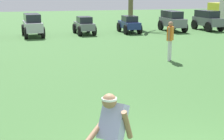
{
  "coord_description": "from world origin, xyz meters",
  "views": [
    {
      "loc": [
        -2.29,
        -4.04,
        2.83
      ],
      "look_at": [
        -0.32,
        3.77,
        0.9
      ],
      "focal_mm": 55.0,
      "sensor_mm": 36.0,
      "label": 1
    }
  ],
  "objects_px": {
    "parked_car_slot_f": "(172,20)",
    "parked_car_slot_g": "(207,20)",
    "frisbee_thrower": "(113,132)",
    "parked_car_slot_d": "(84,25)",
    "parked_car_slot_c": "(32,24)",
    "parked_car_slot_e": "(129,24)",
    "teammate_midfield": "(170,37)"
  },
  "relations": [
    {
      "from": "frisbee_thrower",
      "to": "parked_car_slot_f",
      "type": "relative_size",
      "value": 0.58
    },
    {
      "from": "parked_car_slot_d",
      "to": "parked_car_slot_g",
      "type": "distance_m",
      "value": 8.52
    },
    {
      "from": "teammate_midfield",
      "to": "parked_car_slot_f",
      "type": "relative_size",
      "value": 0.64
    },
    {
      "from": "parked_car_slot_c",
      "to": "parked_car_slot_d",
      "type": "relative_size",
      "value": 1.1
    },
    {
      "from": "parked_car_slot_c",
      "to": "parked_car_slot_f",
      "type": "xyz_separation_m",
      "value": [
        9.14,
        0.41,
        0.0
      ]
    },
    {
      "from": "frisbee_thrower",
      "to": "parked_car_slot_f",
      "type": "height_order",
      "value": "frisbee_thrower"
    },
    {
      "from": "parked_car_slot_f",
      "to": "parked_car_slot_c",
      "type": "bearing_deg",
      "value": -177.42
    },
    {
      "from": "frisbee_thrower",
      "to": "teammate_midfield",
      "type": "bearing_deg",
      "value": 61.39
    },
    {
      "from": "parked_car_slot_f",
      "to": "parked_car_slot_d",
      "type": "bearing_deg",
      "value": -179.01
    },
    {
      "from": "frisbee_thrower",
      "to": "parked_car_slot_f",
      "type": "bearing_deg",
      "value": 63.59
    },
    {
      "from": "frisbee_thrower",
      "to": "teammate_midfield",
      "type": "height_order",
      "value": "teammate_midfield"
    },
    {
      "from": "parked_car_slot_f",
      "to": "parked_car_slot_g",
      "type": "xyz_separation_m",
      "value": [
        2.54,
        -0.09,
        0.0
      ]
    },
    {
      "from": "parked_car_slot_c",
      "to": "parked_car_slot_g",
      "type": "height_order",
      "value": "same"
    },
    {
      "from": "teammate_midfield",
      "to": "parked_car_slot_f",
      "type": "height_order",
      "value": "teammate_midfield"
    },
    {
      "from": "teammate_midfield",
      "to": "parked_car_slot_e",
      "type": "relative_size",
      "value": 0.7
    },
    {
      "from": "parked_car_slot_d",
      "to": "parked_car_slot_f",
      "type": "distance_m",
      "value": 5.98
    },
    {
      "from": "parked_car_slot_c",
      "to": "parked_car_slot_g",
      "type": "xyz_separation_m",
      "value": [
        11.68,
        0.32,
        0.0
      ]
    },
    {
      "from": "teammate_midfield",
      "to": "parked_car_slot_e",
      "type": "distance_m",
      "value": 8.86
    },
    {
      "from": "parked_car_slot_e",
      "to": "parked_car_slot_f",
      "type": "xyz_separation_m",
      "value": [
        3.04,
        0.12,
        0.16
      ]
    },
    {
      "from": "teammate_midfield",
      "to": "parked_car_slot_d",
      "type": "relative_size",
      "value": 0.69
    },
    {
      "from": "frisbee_thrower",
      "to": "parked_car_slot_e",
      "type": "bearing_deg",
      "value": 72.31
    },
    {
      "from": "parked_car_slot_c",
      "to": "parked_car_slot_e",
      "type": "bearing_deg",
      "value": 2.75
    },
    {
      "from": "frisbee_thrower",
      "to": "parked_car_slot_d",
      "type": "height_order",
      "value": "frisbee_thrower"
    },
    {
      "from": "parked_car_slot_d",
      "to": "parked_car_slot_f",
      "type": "xyz_separation_m",
      "value": [
        5.98,
        0.1,
        0.16
      ]
    },
    {
      "from": "parked_car_slot_c",
      "to": "parked_car_slot_g",
      "type": "distance_m",
      "value": 11.68
    },
    {
      "from": "parked_car_slot_c",
      "to": "parked_car_slot_d",
      "type": "bearing_deg",
      "value": 5.58
    },
    {
      "from": "parked_car_slot_c",
      "to": "parked_car_slot_d",
      "type": "distance_m",
      "value": 3.18
    },
    {
      "from": "frisbee_thrower",
      "to": "teammate_midfield",
      "type": "distance_m",
      "value": 9.09
    },
    {
      "from": "parked_car_slot_g",
      "to": "parked_car_slot_c",
      "type": "bearing_deg",
      "value": -178.43
    },
    {
      "from": "parked_car_slot_e",
      "to": "parked_car_slot_f",
      "type": "relative_size",
      "value": 0.91
    },
    {
      "from": "parked_car_slot_d",
      "to": "parked_car_slot_e",
      "type": "xyz_separation_m",
      "value": [
        2.94,
        -0.02,
        0.0
      ]
    },
    {
      "from": "parked_car_slot_d",
      "to": "parked_car_slot_f",
      "type": "bearing_deg",
      "value": 0.99
    }
  ]
}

